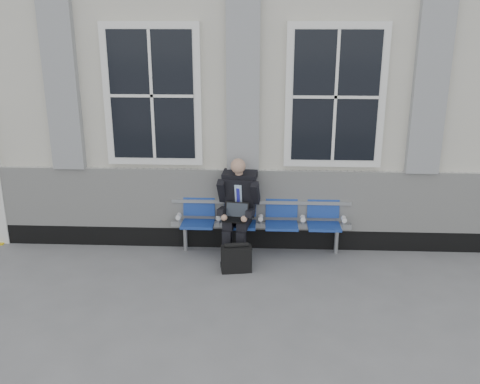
{
  "coord_description": "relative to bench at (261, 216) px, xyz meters",
  "views": [
    {
      "loc": [
        -0.59,
        -5.87,
        3.28
      ],
      "look_at": [
        -0.92,
        0.9,
        1.05
      ],
      "focal_mm": 40.0,
      "sensor_mm": 36.0,
      "label": 1
    }
  ],
  "objects": [
    {
      "name": "businessman",
      "position": [
        -0.32,
        -0.13,
        0.22
      ],
      "size": [
        0.61,
        0.82,
        1.44
      ],
      "color": "black",
      "rests_on": "ground"
    },
    {
      "name": "ground",
      "position": [
        0.64,
        -1.32,
        -0.55
      ],
      "size": [
        70.0,
        70.0,
        0.0
      ],
      "primitive_type": "plane",
      "color": "slate",
      "rests_on": "ground"
    },
    {
      "name": "bench",
      "position": [
        0.0,
        0.0,
        0.0
      ],
      "size": [
        2.6,
        0.47,
        0.91
      ],
      "color": "#9EA0A3",
      "rests_on": "ground"
    },
    {
      "name": "briefcase",
      "position": [
        -0.32,
        -0.67,
        -0.36
      ],
      "size": [
        0.43,
        0.24,
        0.41
      ],
      "color": "black",
      "rests_on": "ground"
    },
    {
      "name": "station_building",
      "position": [
        0.62,
        2.15,
        1.67
      ],
      "size": [
        14.4,
        4.4,
        4.49
      ],
      "color": "beige",
      "rests_on": "ground"
    }
  ]
}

